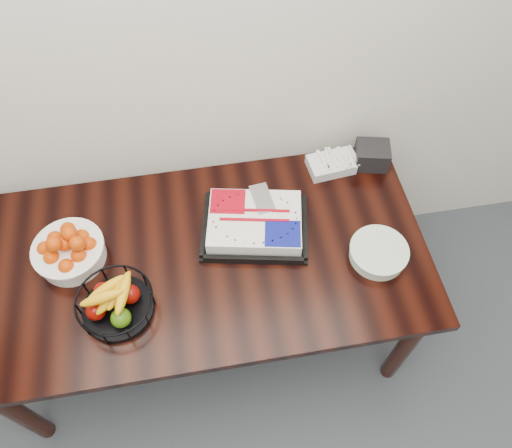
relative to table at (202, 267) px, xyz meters
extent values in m
plane|color=white|center=(0.00, 0.50, 0.69)|extent=(5.00, 0.00, 5.00)
cube|color=black|center=(0.00, 0.00, 0.07)|extent=(1.80, 0.90, 0.04)
cylinder|color=black|center=(-0.82, -0.37, -0.31)|extent=(0.07, 0.07, 0.71)
cylinder|color=black|center=(-0.82, 0.37, -0.31)|extent=(0.07, 0.07, 0.71)
cylinder|color=black|center=(0.82, -0.37, -0.31)|extent=(0.07, 0.07, 0.71)
cylinder|color=black|center=(0.82, 0.37, -0.31)|extent=(0.07, 0.07, 0.71)
cube|color=black|center=(0.23, 0.09, 0.10)|extent=(0.48, 0.41, 0.02)
cube|color=white|center=(0.23, 0.09, 0.14)|extent=(0.42, 0.34, 0.06)
cube|color=#9F0314|center=(0.12, 0.16, 0.17)|extent=(0.16, 0.14, 0.00)
cube|color=navy|center=(0.35, 0.02, 0.17)|extent=(0.16, 0.14, 0.00)
cube|color=silver|center=(0.26, 0.18, 0.17)|extent=(0.09, 0.15, 0.00)
cylinder|color=white|center=(-0.49, 0.08, 0.13)|extent=(0.26, 0.26, 0.08)
cylinder|color=white|center=(-0.49, 0.08, 0.16)|extent=(0.27, 0.27, 0.01)
cylinder|color=black|center=(-0.32, -0.18, 0.10)|extent=(0.26, 0.26, 0.03)
torus|color=black|center=(-0.32, -0.18, 0.18)|extent=(0.28, 0.28, 0.01)
cylinder|color=white|center=(0.69, -0.12, 0.11)|extent=(0.22, 0.22, 0.05)
cylinder|color=white|center=(0.69, -0.12, 0.14)|extent=(0.23, 0.23, 0.01)
cube|color=silver|center=(0.62, 0.35, 0.11)|extent=(0.21, 0.15, 0.05)
cube|color=black|center=(0.80, 0.35, 0.14)|extent=(0.17, 0.15, 0.10)
camera|label=1|loc=(0.05, -0.99, 1.80)|focal=35.00mm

